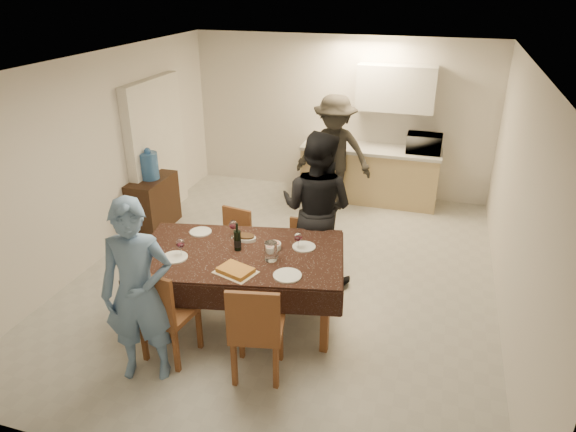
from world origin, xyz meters
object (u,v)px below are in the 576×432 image
at_px(person_kitchen, 334,153).
at_px(dining_table, 241,256).
at_px(water_pitcher, 271,251).
at_px(savoury_tart, 236,270).
at_px(water_jug, 149,166).
at_px(person_far, 317,209).
at_px(person_near, 138,293).
at_px(microwave, 424,143).
at_px(console, 154,203).
at_px(wine_bottle, 237,237).

bearing_deg(person_kitchen, dining_table, -94.98).
relative_size(water_pitcher, savoury_tart, 0.52).
height_order(water_jug, person_far, person_far).
bearing_deg(water_jug, dining_table, -39.77).
xyz_separation_m(person_near, person_kitchen, (0.83, 4.29, 0.02)).
xyz_separation_m(microwave, person_far, (-1.07, -2.64, -0.12)).
xyz_separation_m(water_jug, person_kitchen, (2.37, 1.51, -0.06)).
relative_size(water_jug, savoury_tart, 1.03).
bearing_deg(console, savoury_tart, -44.07).
relative_size(water_pitcher, person_near, 0.11).
distance_m(microwave, person_kitchen, 1.42).
bearing_deg(person_far, microwave, -101.52).
distance_m(dining_table, water_jug, 2.72).
height_order(console, water_pitcher, water_pitcher).
bearing_deg(savoury_tart, person_kitchen, 87.12).
bearing_deg(console, person_near, -61.15).
relative_size(savoury_tart, person_far, 0.20).
distance_m(water_pitcher, savoury_tart, 0.42).
relative_size(wine_bottle, person_far, 0.16).
height_order(water_pitcher, microwave, microwave).
xyz_separation_m(console, wine_bottle, (2.03, -1.68, 0.59)).
bearing_deg(water_jug, person_far, -14.57).
distance_m(water_pitcher, microwave, 3.95).
bearing_deg(water_pitcher, microwave, 71.29).
xyz_separation_m(water_jug, person_far, (2.63, -0.68, -0.03)).
bearing_deg(water_jug, microwave, 27.85).
bearing_deg(person_kitchen, savoury_tart, -92.88).
distance_m(water_pitcher, person_kitchen, 3.29).
bearing_deg(water_pitcher, water_jug, 143.75).
bearing_deg(wine_bottle, person_far, 59.04).
height_order(person_near, person_kitchen, person_kitchen).
relative_size(person_near, person_kitchen, 0.98).
distance_m(dining_table, water_pitcher, 0.38).
height_order(water_jug, person_kitchen, person_kitchen).
height_order(water_pitcher, person_near, person_near).
bearing_deg(person_kitchen, person_far, -83.03).
bearing_deg(console, person_kitchen, 32.46).
bearing_deg(microwave, dining_table, 66.35).
xyz_separation_m(savoury_tart, microwave, (1.52, 4.07, 0.21)).
bearing_deg(water_jug, water_pitcher, -36.25).
xyz_separation_m(person_near, person_far, (1.10, 2.10, 0.05)).
distance_m(water_jug, wine_bottle, 2.64).
bearing_deg(water_jug, savoury_tart, -44.07).
height_order(water_jug, water_pitcher, water_jug).
bearing_deg(dining_table, person_kitchen, 73.46).
bearing_deg(person_kitchen, microwave, 18.64).
bearing_deg(dining_table, wine_bottle, 123.44).
bearing_deg(microwave, savoury_tart, 69.57).
xyz_separation_m(water_pitcher, person_far, (0.20, 1.10, 0.02)).
bearing_deg(water_pitcher, savoury_tart, -127.15).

